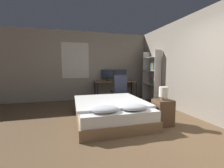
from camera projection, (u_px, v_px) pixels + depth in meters
The scene contains 13 objects.
ground_plane at pixel (157, 145), 2.52m from camera, with size 20.00×20.00×0.00m, color brown.
wall_back at pixel (105, 66), 6.19m from camera, with size 12.00×0.08×2.70m.
wall_side_right at pixel (184, 66), 4.27m from camera, with size 0.06×12.00×2.70m.
bed at pixel (110, 110), 3.67m from camera, with size 1.66×2.01×0.57m.
nightstand at pixel (163, 112), 3.37m from camera, with size 0.39×0.36×0.58m.
bedside_lamp at pixel (163, 92), 3.32m from camera, with size 0.20×0.20×0.29m.
desk at pixel (116, 83), 5.97m from camera, with size 1.68×0.65×0.76m.
monitor_left at pixel (108, 74), 6.08m from camera, with size 0.51×0.16×0.45m.
monitor_right at pixel (121, 74), 6.22m from camera, with size 0.51×0.16×0.45m.
keyboard at pixel (117, 81), 5.75m from camera, with size 0.39×0.13×0.02m.
computer_mouse at pixel (124, 81), 5.82m from camera, with size 0.07×0.05×0.04m.
office_chair at pixel (119, 92), 5.23m from camera, with size 0.52×0.52×1.04m.
bookshelf at pixel (153, 74), 5.57m from camera, with size 0.27×0.89×1.91m.
Camera 1 is at (-1.37, -2.11, 1.29)m, focal length 24.00 mm.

